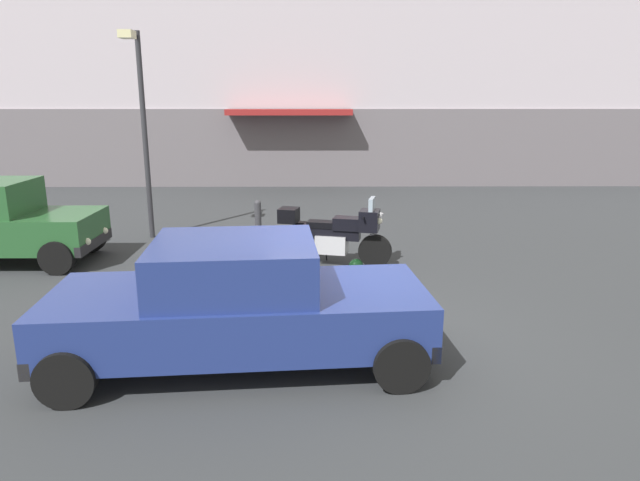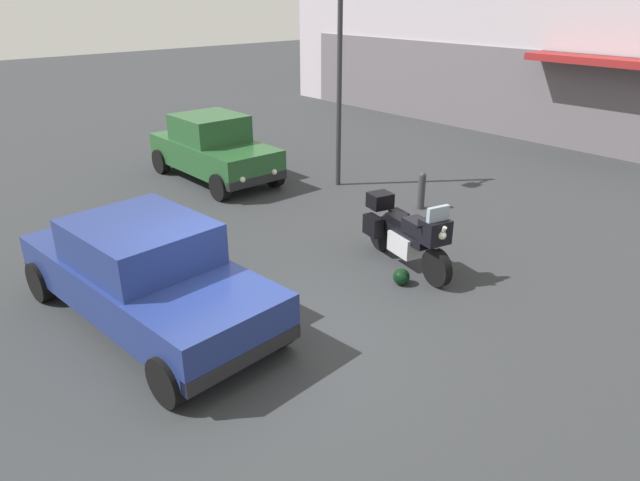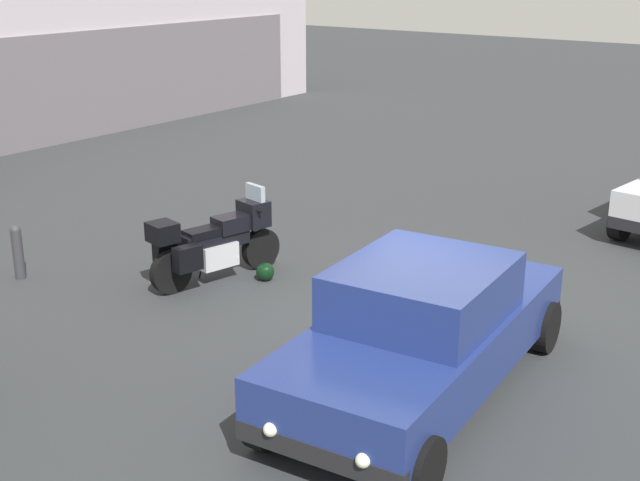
{
  "view_description": "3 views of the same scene",
  "coord_description": "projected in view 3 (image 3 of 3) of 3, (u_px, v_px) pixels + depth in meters",
  "views": [
    {
      "loc": [
        -0.56,
        -7.21,
        3.2
      ],
      "look_at": [
        -0.5,
        1.27,
        1.04
      ],
      "focal_mm": 31.54,
      "sensor_mm": 36.0,
      "label": 1
    },
    {
      "loc": [
        5.69,
        -3.8,
        4.51
      ],
      "look_at": [
        -0.02,
        1.22,
        1.19
      ],
      "focal_mm": 32.36,
      "sensor_mm": 36.0,
      "label": 2
    },
    {
      "loc": [
        -9.04,
        -4.93,
        4.68
      ],
      "look_at": [
        -0.4,
        1.38,
        1.08
      ],
      "focal_mm": 47.84,
      "sensor_mm": 36.0,
      "label": 3
    }
  ],
  "objects": [
    {
      "name": "ground_plane",
      "position": [
        423.0,
        331.0,
        11.17
      ],
      "size": [
        80.0,
        80.0,
        0.0
      ],
      "primitive_type": "plane",
      "color": "#2D3033"
    },
    {
      "name": "helmet",
      "position": [
        265.0,
        272.0,
        12.85
      ],
      "size": [
        0.28,
        0.28,
        0.28
      ],
      "primitive_type": "sphere",
      "color": "black",
      "rests_on": "ground"
    },
    {
      "name": "bollard_curbside",
      "position": [
        18.0,
        250.0,
        12.83
      ],
      "size": [
        0.16,
        0.16,
        0.85
      ],
      "color": "#333338",
      "rests_on": "ground"
    },
    {
      "name": "motorcycle",
      "position": [
        214.0,
        241.0,
        12.7
      ],
      "size": [
        2.23,
        1.02,
        1.36
      ],
      "rotation": [
        0.0,
        0.0,
        -0.23
      ],
      "color": "black",
      "rests_on": "ground"
    },
    {
      "name": "car_sedan_far",
      "position": [
        422.0,
        330.0,
        9.32
      ],
      "size": [
        4.68,
        2.25,
        1.56
      ],
      "rotation": [
        0.0,
        0.0,
        3.22
      ],
      "color": "navy",
      "rests_on": "ground"
    }
  ]
}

